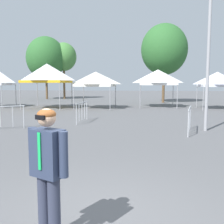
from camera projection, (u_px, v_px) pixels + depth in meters
name	position (u px, v px, depth m)	size (l,w,h in m)	color
ground_plane	(100.00, 223.00, 3.90)	(140.00, 140.00, 0.00)	#5B5B5E
canopy_tent_left_of_center	(47.00, 73.00, 21.61)	(3.42, 3.42, 3.72)	#9E9EA3
canopy_tent_center	(96.00, 79.00, 21.41)	(3.11, 3.11, 3.04)	#9E9EA3
canopy_tent_behind_left	(158.00, 77.00, 22.68)	(3.23, 3.23, 3.29)	#9E9EA3
canopy_tent_behind_right	(217.00, 79.00, 20.86)	(2.75, 2.75, 3.01)	#9E9EA3
person_foreground	(48.00, 167.00, 3.26)	(0.60, 0.39, 1.78)	#33384C
light_pole_near_lift	(209.00, 29.00, 10.98)	(0.36, 0.36, 7.62)	#9E9EA3
tree_behind_tents_left	(164.00, 50.00, 27.56)	(4.90, 4.90, 8.37)	brown
tree_behind_tents_center	(46.00, 58.00, 33.75)	(5.03, 5.03, 8.13)	brown
tree_behind_tents_right	(64.00, 57.00, 34.43)	(3.39, 3.39, 7.46)	brown
crowd_barrier_by_lift	(82.00, 108.00, 13.96)	(0.12, 2.10, 1.08)	#B7BABF
crowd_barrier_near_person	(190.00, 115.00, 10.93)	(0.45, 2.07, 1.08)	#B7BABF
crowd_barrier_mid_lot	(0.00, 113.00, 11.61)	(1.85, 1.07, 1.08)	#B7BABF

